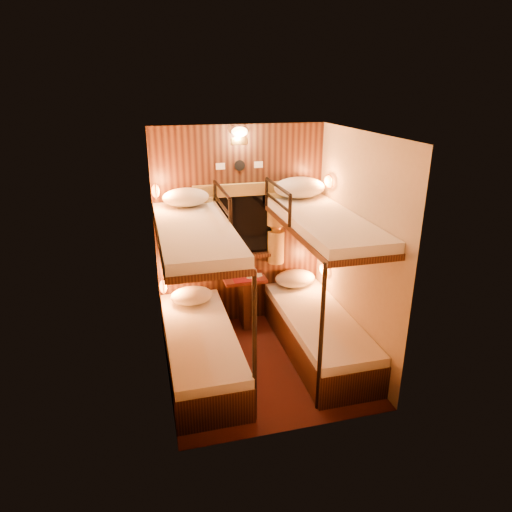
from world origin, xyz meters
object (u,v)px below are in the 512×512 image
object	(u,v)px
table	(244,295)
bottle_left	(242,267)
bunk_right	(319,306)
bottle_right	(249,270)
bunk_left	(200,321)

from	to	relation	value
table	bottle_left	bearing A→B (deg)	94.28
bunk_right	table	distance (m)	1.02
bottle_right	bottle_left	bearing A→B (deg)	115.86
bottle_left	table	bearing A→B (deg)	-85.72
bunk_right	bottle_right	world-z (taller)	bunk_right
bunk_right	bottle_right	xyz separation A→B (m)	(-0.60, 0.73, 0.20)
bottle_left	bottle_right	bearing A→B (deg)	-64.14
bunk_right	bottle_left	distance (m)	1.09
bunk_right	bottle_right	distance (m)	0.96
bunk_right	bottle_left	size ratio (longest dim) A/B	8.20
table	bottle_left	xyz separation A→B (m)	(-0.01, 0.07, 0.33)
bunk_right	bottle_left	world-z (taller)	bunk_right
bunk_left	bottle_right	size ratio (longest dim) A/B	7.54
table	bottle_right	world-z (taller)	bottle_right
bunk_left	table	world-z (taller)	bunk_left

